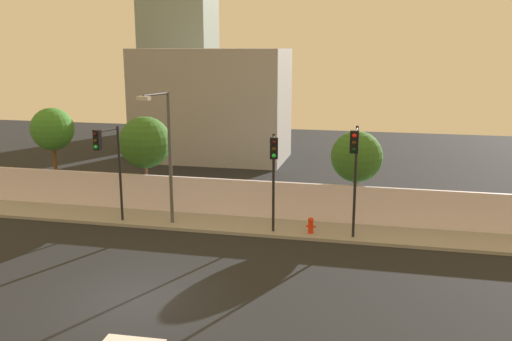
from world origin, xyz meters
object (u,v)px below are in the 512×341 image
Objects in this scene: traffic_light_left at (355,160)px; roadside_tree_midleft at (145,142)px; traffic_light_center at (108,155)px; street_lamp_curbside at (166,147)px; roadside_tree_midright at (357,157)px; roadside_tree_leftmost at (52,129)px; traffic_light_right at (274,163)px; fire_hydrant at (311,225)px.

traffic_light_left is 1.02× the size of roadside_tree_midleft.
traffic_light_center is 0.95× the size of roadside_tree_midleft.
roadside_tree_midright is (8.42, 2.92, -0.66)m from street_lamp_curbside.
roadside_tree_midright is at bearing -0.00° from roadside_tree_leftmost.
roadside_tree_midleft is (-10.81, 3.62, -0.27)m from traffic_light_left.
traffic_light_left is 0.80× the size of street_lamp_curbside.
traffic_light_right is 6.04× the size of fire_hydrant.
traffic_light_right is (-3.41, 0.19, -0.33)m from traffic_light_left.
roadside_tree_midright is (3.35, 3.42, -0.23)m from traffic_light_right.
traffic_light_left is at bearing -4.71° from street_lamp_curbside.
traffic_light_center is 1.03× the size of traffic_light_right.
traffic_light_center is 7.63m from traffic_light_right.
traffic_light_left is 11.41m from roadside_tree_midleft.
fire_hydrant is 4.20m from roadside_tree_midright.
traffic_light_right is 0.72× the size of street_lamp_curbside.
traffic_light_right is at bearing -157.34° from fire_hydrant.
traffic_light_left is at bearing -12.67° from roadside_tree_leftmost.
roadside_tree_leftmost reaches higher than traffic_light_center.
traffic_light_center is at bearing -93.64° from roadside_tree_midleft.
street_lamp_curbside is at bearing 175.29° from traffic_light_left.
roadside_tree_leftmost reaches higher than roadside_tree_midleft.
roadside_tree_leftmost is at bearing 164.88° from traffic_light_right.
roadside_tree_midleft is at bearing 180.00° from roadside_tree_midright.
traffic_light_left is 1.10× the size of traffic_light_right.
street_lamp_curbside is at bearing -178.72° from fire_hydrant.
traffic_light_right is at bearing -134.37° from roadside_tree_midright.
roadside_tree_midright is at bearing 18.10° from traffic_light_center.
traffic_light_center is 9.69m from fire_hydrant.
roadside_tree_midleft is at bearing 155.18° from traffic_light_right.
traffic_light_center is at bearing -165.36° from street_lamp_curbside.
street_lamp_curbside reaches higher than traffic_light_center.
roadside_tree_leftmost is 1.07× the size of roadside_tree_midleft.
roadside_tree_midright is at bearing 45.63° from traffic_light_right.
fire_hydrant is (-1.85, 0.85, -3.17)m from traffic_light_left.
street_lamp_curbside is 8.93m from roadside_tree_midright.
street_lamp_curbside reaches higher than roadside_tree_midleft.
traffic_light_center is at bearing -174.92° from fire_hydrant.
traffic_light_center is 6.20× the size of fire_hydrant.
street_lamp_curbside is 7.40m from fire_hydrant.
street_lamp_curbside is at bearing 174.31° from traffic_light_right.
traffic_light_center is 1.03× the size of roadside_tree_midright.
roadside_tree_leftmost is (-7.61, 2.92, 0.13)m from street_lamp_curbside.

